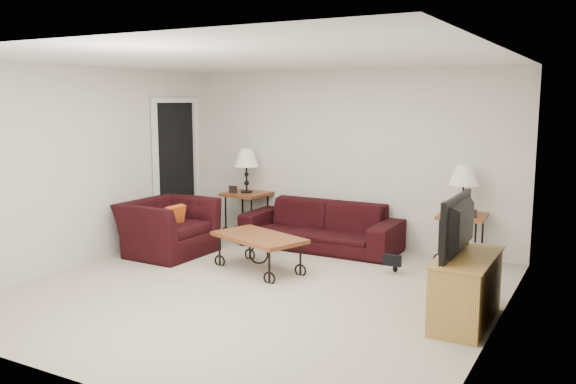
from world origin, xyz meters
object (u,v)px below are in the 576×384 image
(sofa, at_px, (320,226))
(tv_stand, at_px, (466,289))
(lamp_left, at_px, (246,171))
(lamp_right, at_px, (463,190))
(side_table_left, at_px, (247,214))
(backpack, at_px, (396,255))
(armchair, at_px, (168,227))
(television, at_px, (467,226))
(side_table_right, at_px, (461,239))
(coffee_table, at_px, (259,253))

(sofa, height_order, tv_stand, same)
(lamp_left, relative_size, lamp_right, 1.06)
(sofa, bearing_deg, lamp_left, 172.37)
(side_table_left, bearing_deg, backpack, -16.83)
(armchair, height_order, television, television)
(side_table_right, height_order, armchair, armchair)
(side_table_right, xyz_separation_m, coffee_table, (-2.09, -1.54, -0.10))
(tv_stand, bearing_deg, backpack, 131.25)
(sofa, height_order, backpack, sofa)
(side_table_right, relative_size, coffee_table, 0.54)
(side_table_right, relative_size, armchair, 0.56)
(armchair, distance_m, television, 4.17)
(armchair, bearing_deg, sofa, -50.97)
(coffee_table, bearing_deg, backpack, 26.18)
(backpack, bearing_deg, lamp_right, 76.21)
(armchair, height_order, backpack, armchair)
(lamp_left, distance_m, backpack, 2.89)
(television, bearing_deg, side_table_left, -118.97)
(side_table_right, xyz_separation_m, lamp_right, (0.00, 0.00, 0.63))
(lamp_right, height_order, backpack, lamp_right)
(side_table_left, height_order, armchair, armchair)
(lamp_right, height_order, coffee_table, lamp_right)
(lamp_right, relative_size, coffee_table, 0.54)
(coffee_table, height_order, backpack, coffee_table)
(backpack, bearing_deg, side_table_right, 76.21)
(side_table_left, height_order, tv_stand, side_table_left)
(sofa, distance_m, lamp_left, 1.52)
(lamp_left, relative_size, tv_stand, 0.62)
(coffee_table, xyz_separation_m, backpack, (1.50, 0.74, -0.00))
(television, bearing_deg, coffee_table, -101.80)
(sofa, xyz_separation_m, side_table_right, (1.91, 0.18, -0.01))
(armchair, xyz_separation_m, television, (4.08, -0.62, 0.56))
(lamp_right, relative_size, armchair, 0.56)
(sofa, height_order, television, television)
(lamp_left, distance_m, television, 4.30)
(side_table_right, xyz_separation_m, lamp_left, (-3.26, 0.00, 0.69))
(sofa, distance_m, tv_stand, 3.09)
(lamp_left, xyz_separation_m, backpack, (2.66, -0.81, -0.79))
(coffee_table, height_order, tv_stand, tv_stand)
(tv_stand, relative_size, television, 1.12)
(coffee_table, bearing_deg, television, -11.80)
(lamp_right, xyz_separation_m, television, (0.51, -2.08, -0.02))
(coffee_table, bearing_deg, side_table_left, 127.14)
(lamp_left, bearing_deg, television, -28.97)
(side_table_left, relative_size, coffee_table, 0.57)
(side_table_left, relative_size, side_table_right, 1.06)
(lamp_left, bearing_deg, side_table_right, 0.00)
(lamp_left, xyz_separation_m, tv_stand, (3.78, -2.08, -0.68))
(armchair, bearing_deg, television, -97.25)
(coffee_table, distance_m, backpack, 1.67)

